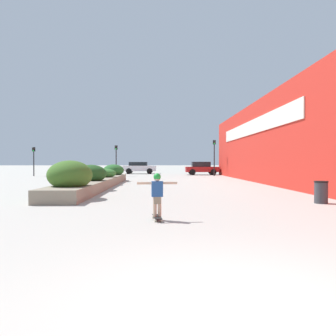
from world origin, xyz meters
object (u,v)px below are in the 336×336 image
at_px(trash_bin, 321,192).
at_px(traffic_light_far_left, 34,156).
at_px(car_leftmost, 139,167).
at_px(car_rightmost, 202,168).
at_px(traffic_light_right, 214,152).
at_px(skateboarder, 157,190).
at_px(car_center_right, 273,168).
at_px(car_center_left, 71,168).
at_px(skateboard, 157,217).
at_px(traffic_light_left, 116,155).

bearing_deg(trash_bin, traffic_light_far_left, 129.59).
height_order(car_leftmost, car_rightmost, car_rightmost).
bearing_deg(traffic_light_far_left, traffic_light_right, -0.72).
relative_size(skateboarder, car_center_right, 0.25).
xyz_separation_m(trash_bin, car_leftmost, (-8.57, 30.35, 0.41)).
height_order(skateboarder, car_center_right, car_center_right).
bearing_deg(traffic_light_far_left, car_rightmost, 10.08).
height_order(trash_bin, traffic_light_right, traffic_light_right).
height_order(car_leftmost, traffic_light_right, traffic_light_right).
bearing_deg(car_center_right, car_center_left, -89.58).
bearing_deg(trash_bin, car_leftmost, 105.77).
distance_m(skateboard, car_center_left, 35.02).
relative_size(skateboard, car_center_left, 0.19).
bearing_deg(traffic_light_far_left, car_center_left, 72.02).
bearing_deg(skateboarder, car_center_left, 101.66).
xyz_separation_m(traffic_light_left, traffic_light_right, (10.46, -0.10, 0.34)).
height_order(traffic_light_right, traffic_light_far_left, traffic_light_right).
bearing_deg(trash_bin, traffic_light_left, 114.46).
bearing_deg(traffic_light_far_left, skateboard, -63.23).
bearing_deg(car_center_right, skateboarder, -23.46).
distance_m(traffic_light_left, traffic_light_far_left, 8.76).
bearing_deg(car_center_left, traffic_light_far_left, -17.98).
relative_size(car_leftmost, traffic_light_left, 1.28).
xyz_separation_m(skateboard, traffic_light_far_left, (-13.44, 26.64, 2.05)).
relative_size(skateboard, car_center_right, 0.18).
distance_m(skateboarder, car_center_right, 36.32).
distance_m(car_center_right, traffic_light_left, 20.38).
xyz_separation_m(skateboard, car_center_left, (-11.34, 33.12, 0.69)).
relative_size(traffic_light_left, traffic_light_right, 0.85).
relative_size(trash_bin, traffic_light_right, 0.21).
height_order(car_rightmost, traffic_light_right, traffic_light_right).
height_order(trash_bin, car_center_left, car_center_left).
distance_m(car_center_left, traffic_light_left, 9.50).
bearing_deg(skateboard, skateboarder, -7.24).
xyz_separation_m(skateboard, car_center_right, (14.46, 33.31, 0.68)).
relative_size(skateboard, skateboarder, 0.72).
height_order(skateboarder, traffic_light_right, traffic_light_right).
bearing_deg(traffic_light_right, car_leftmost, 139.52).
xyz_separation_m(car_leftmost, traffic_light_far_left, (-10.75, -6.99, 1.31)).
bearing_deg(car_center_right, trash_bin, -15.95).
relative_size(skateboarder, car_leftmost, 0.26).
distance_m(car_leftmost, car_rightmost, 8.43).
distance_m(car_center_left, car_rightmost, 16.52).
height_order(car_center_right, traffic_light_left, traffic_light_left).
xyz_separation_m(skateboard, car_leftmost, (-2.69, 33.63, 0.74)).
bearing_deg(skateboard, car_leftmost, 87.34).
bearing_deg(skateboarder, traffic_light_right, 70.42).
distance_m(traffic_light_right, traffic_light_far_left, 19.22).
bearing_deg(car_center_left, skateboarder, 18.90).
xyz_separation_m(car_center_left, car_rightmost, (16.20, -3.23, 0.04)).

